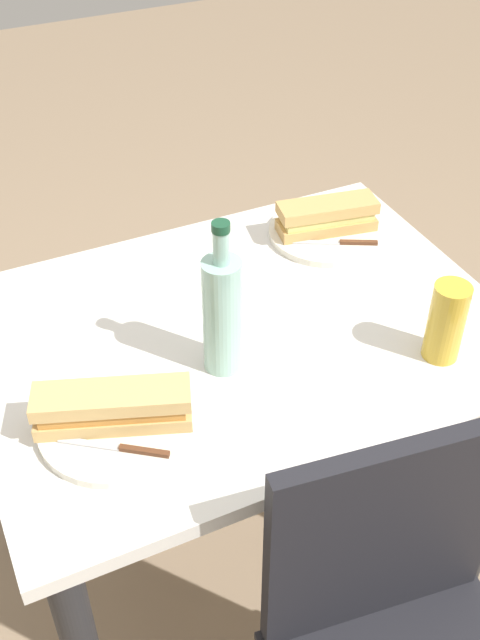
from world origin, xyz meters
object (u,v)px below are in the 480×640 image
plate_far (326,232)px  water_bottle (222,313)px  baguette_sandwich_far (327,216)px  plate_near (115,425)px  beer_glass (446,322)px  baguette_sandwich_near (113,407)px  knife_near (120,448)px  knife_far (340,242)px  dining_table (240,378)px

plate_far → water_bottle: water_bottle is taller
baguette_sandwich_far → water_bottle: size_ratio=0.75×
plate_near → beer_glass: bearing=172.5°
baguette_sandwich_near → plate_far: 0.69m
knife_near → knife_far: size_ratio=0.92×
dining_table → baguette_sandwich_near: 0.37m
knife_near → knife_far: same height
plate_near → baguette_sandwich_near: bearing=0.0°
dining_table → plate_near: plate_near is taller
dining_table → knife_far: size_ratio=6.01×
knife_far → beer_glass: beer_glass is taller
plate_far → beer_glass: bearing=88.9°
dining_table → knife_far: bearing=-154.5°
baguette_sandwich_far → knife_far: size_ratio=1.34×
water_bottle → plate_near: bearing=16.2°
plate_far → knife_far: 0.06m
dining_table → knife_far: 0.37m
plate_far → dining_table: bearing=34.2°
dining_table → plate_near: size_ratio=3.97×
dining_table → plate_near: bearing=26.0°
knife_near → water_bottle: size_ratio=0.51×
plate_near → plate_far: size_ratio=1.00×
dining_table → baguette_sandwich_near: size_ratio=3.84×
knife_near → beer_glass: 0.60m
baguette_sandwich_near → dining_table: bearing=-154.0°
water_bottle → knife_near: bearing=28.2°
baguette_sandwich_near → baguette_sandwich_far: same height
water_bottle → knife_far: bearing=-149.1°
knife_far → water_bottle: water_bottle is taller
knife_near → beer_glass: beer_glass is taller
knife_near → beer_glass: size_ratio=1.00×
plate_near → baguette_sandwich_near: 0.04m
dining_table → baguette_sandwich_far: baguette_sandwich_far is taller
beer_glass → knife_far: bearing=-91.3°
baguette_sandwich_near → water_bottle: (-0.22, -0.06, 0.07)m
baguette_sandwich_far → knife_far: 0.07m
knife_near → plate_far: 0.73m
dining_table → beer_glass: 0.42m
baguette_sandwich_near → knife_far: 0.66m
baguette_sandwich_near → knife_far: baguette_sandwich_near is taller
knife_far → water_bottle: 0.45m
beer_glass → knife_near: bearing=-1.7°
baguette_sandwich_near → beer_glass: 0.59m
plate_near → baguette_sandwich_far: size_ratio=1.13×
plate_far → baguette_sandwich_far: size_ratio=1.13×
baguette_sandwich_near → baguette_sandwich_far: 0.69m
plate_far → water_bottle: (0.37, 0.28, 0.11)m
baguette_sandwich_far → knife_far: (-0.00, 0.06, -0.03)m
baguette_sandwich_near → knife_near: 0.07m
plate_near → baguette_sandwich_far: baguette_sandwich_far is taller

